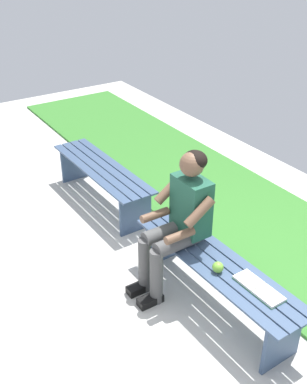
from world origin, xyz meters
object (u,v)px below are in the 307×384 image
object	(u,v)px
bench_near	(216,272)
book_open	(259,288)
apple	(218,267)
person_seated	(179,218)
bench_far	(102,176)

from	to	relation	value
bench_near	book_open	bearing A→B (deg)	-173.39
apple	book_open	distance (m)	0.35
bench_near	person_seated	world-z (taller)	person_seated
bench_far	bench_near	bearing A→B (deg)	-180.00
person_seated	apple	bearing A→B (deg)	-177.05
bench_near	apple	world-z (taller)	apple
bench_near	bench_far	world-z (taller)	same
book_open	apple	bearing A→B (deg)	20.04
apple	book_open	xyz separation A→B (m)	(-0.32, -0.12, -0.03)
bench_far	person_seated	xyz separation A→B (m)	(-1.60, 0.10, 0.35)
bench_near	book_open	xyz separation A→B (m)	(-0.42, -0.05, 0.12)
bench_near	bench_far	size ratio (longest dim) A/B	1.05
bench_far	person_seated	size ratio (longest dim) A/B	1.30
person_seated	book_open	xyz separation A→B (m)	(-0.81, -0.15, -0.23)
bench_far	book_open	distance (m)	2.41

